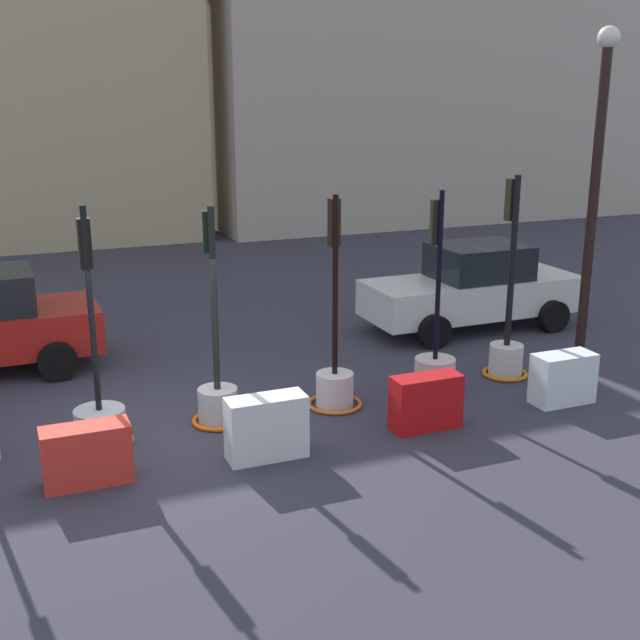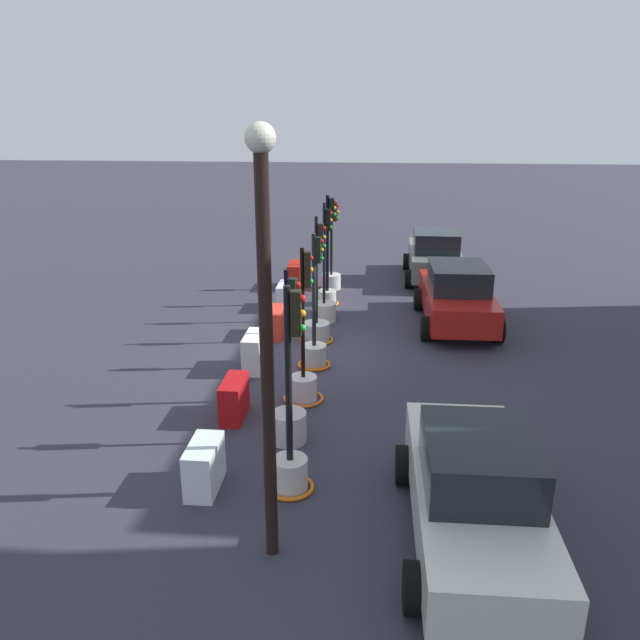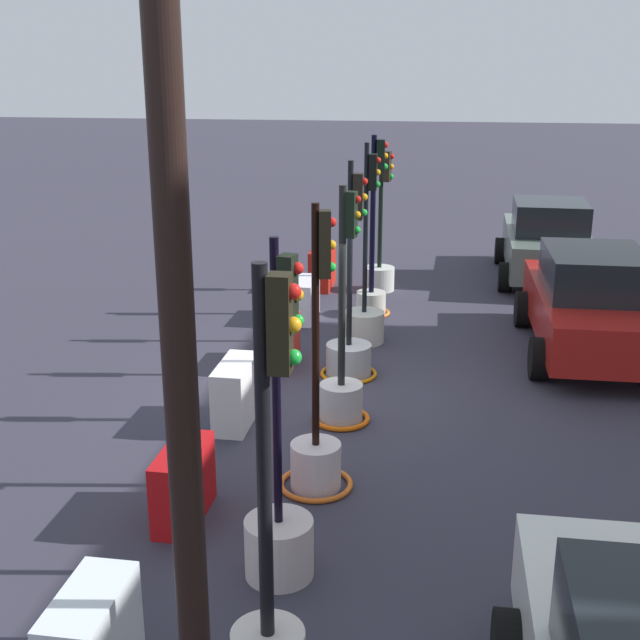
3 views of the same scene
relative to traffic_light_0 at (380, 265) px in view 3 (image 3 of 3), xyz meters
name	(u,v)px [view 3 (image 3 of 3)]	position (x,y,z in m)	size (l,w,h in m)	color
ground_plane	(336,396)	(6.04, -0.12, -0.56)	(120.00, 120.00, 0.00)	#33303E
traffic_light_0	(380,265)	(0.00, 0.00, 0.00)	(0.66, 0.66, 3.04)	beige
traffic_light_1	(372,281)	(1.82, 0.00, 0.10)	(0.75, 0.75, 3.45)	#B7B6A8
traffic_light_2	(365,314)	(3.49, 0.04, -0.04)	(0.71, 0.71, 3.47)	beige
traffic_light_3	(349,347)	(5.17, -0.03, -0.08)	(0.90, 0.90, 3.36)	#AEACB1
traffic_light_4	(342,386)	(6.89, 0.08, -0.05)	(0.80, 0.80, 3.25)	beige
traffic_light_5	(316,446)	(8.77, 0.03, -0.04)	(0.87, 0.87, 3.32)	silver
traffic_light_6	(280,522)	(10.52, -0.03, 0.01)	(0.66, 0.66, 3.31)	beige
traffic_light_7	(269,620)	(12.07, 0.20, 0.11)	(0.79, 0.79, 3.47)	silver
construction_barrier_0	(322,268)	(-0.05, -1.26, -0.13)	(1.16, 0.45, 0.87)	#AF190F
construction_barrier_1	(303,300)	(2.34, -1.26, -0.17)	(1.09, 0.48, 0.78)	white
construction_barrier_2	(281,342)	(4.86, -1.18, -0.17)	(1.09, 0.45, 0.78)	red
construction_barrier_3	(236,393)	(7.19, -1.33, -0.13)	(1.08, 0.43, 0.87)	silver
construction_barrier_4	(183,484)	(9.66, -1.27, -0.16)	(1.04, 0.42, 0.81)	red
construction_barrier_5	(91,639)	(12.17, -1.20, -0.16)	(0.98, 0.47, 0.81)	white
car_red_compact	(591,303)	(3.50, 3.84, 0.32)	(4.39, 2.22, 1.79)	#A71A16
car_grey_saloon	(547,242)	(-1.57, 3.64, 0.30)	(4.26, 2.21, 1.80)	slate
street_lamp_post	(179,355)	(13.62, 0.15, 2.80)	(0.36, 0.36, 5.80)	black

